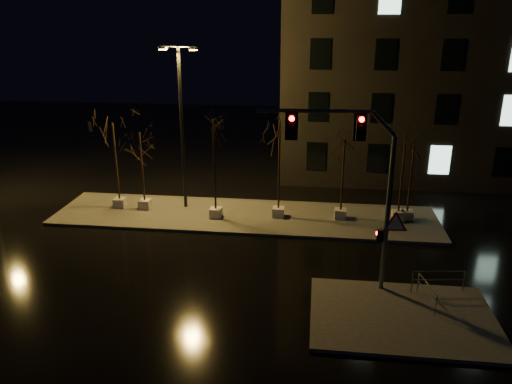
# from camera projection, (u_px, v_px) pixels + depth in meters

# --- Properties ---
(ground) EXTENTS (90.00, 90.00, 0.00)m
(ground) POSITION_uv_depth(u_px,v_px,m) (226.00, 265.00, 23.30)
(ground) COLOR black
(ground) RESTS_ON ground
(median) EXTENTS (22.00, 5.00, 0.15)m
(median) POSITION_uv_depth(u_px,v_px,m) (245.00, 216.00, 28.90)
(median) COLOR #47453F
(median) RESTS_ON ground
(sidewalk_corner) EXTENTS (7.00, 5.00, 0.15)m
(sidewalk_corner) POSITION_uv_depth(u_px,v_px,m) (402.00, 317.00, 19.14)
(sidewalk_corner) COLOR #47453F
(sidewalk_corner) RESTS_ON ground
(building) EXTENTS (25.00, 12.00, 15.00)m
(building) POSITION_uv_depth(u_px,v_px,m) (459.00, 68.00, 36.10)
(building) COLOR black
(building) RESTS_ON ground
(tree_0) EXTENTS (1.80, 1.80, 5.27)m
(tree_0) POSITION_uv_depth(u_px,v_px,m) (114.00, 142.00, 28.78)
(tree_0) COLOR beige
(tree_0) RESTS_ON median
(tree_1) EXTENTS (1.80, 1.80, 4.75)m
(tree_1) POSITION_uv_depth(u_px,v_px,m) (141.00, 150.00, 28.65)
(tree_1) COLOR beige
(tree_1) RESTS_ON median
(tree_2) EXTENTS (1.80, 1.80, 5.80)m
(tree_2) POSITION_uv_depth(u_px,v_px,m) (214.00, 142.00, 27.09)
(tree_2) COLOR beige
(tree_2) RESTS_ON median
(tree_3) EXTENTS (1.80, 1.80, 5.73)m
(tree_3) POSITION_uv_depth(u_px,v_px,m) (279.00, 143.00, 27.20)
(tree_3) COLOR beige
(tree_3) RESTS_ON median
(tree_4) EXTENTS (1.80, 1.80, 4.71)m
(tree_4) POSITION_uv_depth(u_px,v_px,m) (344.00, 158.00, 27.20)
(tree_4) COLOR beige
(tree_4) RESTS_ON median
(tree_5) EXTENTS (1.80, 1.80, 5.12)m
(tree_5) POSITION_uv_depth(u_px,v_px,m) (404.00, 153.00, 26.85)
(tree_5) COLOR beige
(tree_5) RESTS_ON median
(tree_6) EXTENTS (1.80, 1.80, 4.42)m
(tree_6) POSITION_uv_depth(u_px,v_px,m) (412.00, 163.00, 27.08)
(tree_6) COLOR beige
(tree_6) RESTS_ON median
(traffic_signal_mast) EXTENTS (6.17, 0.47, 7.53)m
(traffic_signal_mast) POSITION_uv_depth(u_px,v_px,m) (359.00, 175.00, 19.50)
(traffic_signal_mast) COLOR #55585C
(traffic_signal_mast) RESTS_ON sidewalk_corner
(streetlight_main) EXTENTS (2.34, 0.71, 9.37)m
(streetlight_main) POSITION_uv_depth(u_px,v_px,m) (181.00, 118.00, 28.41)
(streetlight_main) COLOR black
(streetlight_main) RESTS_ON median
(guard_rail_a) EXTENTS (2.17, 0.32, 0.94)m
(guard_rail_a) POSITION_uv_depth(u_px,v_px,m) (438.00, 278.00, 20.59)
(guard_rail_a) COLOR #55585C
(guard_rail_a) RESTS_ON sidewalk_corner
(guard_rail_b) EXTENTS (0.39, 1.80, 0.87)m
(guard_rail_b) POSITION_uv_depth(u_px,v_px,m) (427.00, 290.00, 19.75)
(guard_rail_b) COLOR #55585C
(guard_rail_b) RESTS_ON sidewalk_corner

